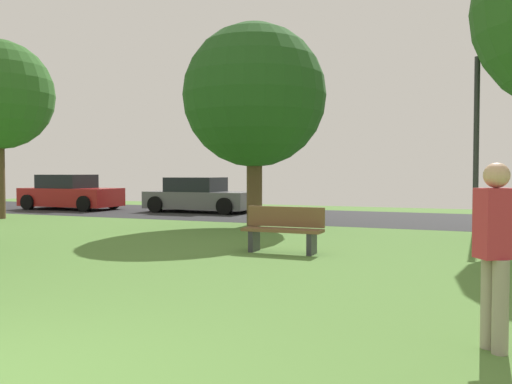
% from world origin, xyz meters
% --- Properties ---
extents(road_strip, '(44.00, 6.40, 0.01)m').
position_xyz_m(road_strip, '(0.00, 16.00, 0.00)').
color(road_strip, '#28282B').
rests_on(road_strip, ground_plane).
extents(maple_tree_near, '(4.21, 4.21, 5.95)m').
position_xyz_m(maple_tree_near, '(-2.60, 12.17, 3.83)').
color(maple_tree_near, brown).
rests_on(maple_tree_near, ground_plane).
extents(person_catcher, '(0.39, 0.36, 1.68)m').
position_xyz_m(person_catcher, '(3.64, 2.63, 0.93)').
color(person_catcher, gray).
rests_on(person_catcher, ground_plane).
extents(parked_car_red, '(4.21, 2.08, 1.48)m').
position_xyz_m(parked_car_red, '(-12.52, 15.62, 0.67)').
color(parked_car_red, '#B21E1E').
rests_on(parked_car_red, ground_plane).
extents(parked_car_grey, '(4.28, 2.08, 1.38)m').
position_xyz_m(parked_car_grey, '(-6.68, 16.34, 0.63)').
color(parked_car_grey, slate).
rests_on(parked_car_grey, ground_plane).
extents(park_bench, '(1.60, 0.45, 0.90)m').
position_xyz_m(park_bench, '(-0.03, 7.45, 0.46)').
color(park_bench, brown).
rests_on(park_bench, ground_plane).
extents(street_lamp_post, '(0.14, 0.14, 4.50)m').
position_xyz_m(street_lamp_post, '(3.48, 12.20, 2.25)').
color(street_lamp_post, '#2D2D33').
rests_on(street_lamp_post, ground_plane).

